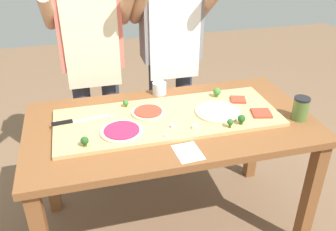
# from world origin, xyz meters

# --- Properties ---
(ground_plane) EXTENTS (8.00, 8.00, 0.00)m
(ground_plane) POSITION_xyz_m (0.00, 0.00, 0.00)
(ground_plane) COLOR brown
(prep_table) EXTENTS (1.57, 0.83, 0.79)m
(prep_table) POSITION_xyz_m (0.00, 0.00, 0.68)
(prep_table) COLOR brown
(prep_table) RESTS_ON ground
(cutting_board) EXTENTS (1.23, 0.47, 0.02)m
(cutting_board) POSITION_xyz_m (-0.01, 0.02, 0.80)
(cutting_board) COLOR tan
(cutting_board) RESTS_ON prep_table
(chefs_knife) EXTENTS (0.31, 0.05, 0.02)m
(chefs_knife) POSITION_xyz_m (-0.52, 0.08, 0.82)
(chefs_knife) COLOR #B7BABF
(chefs_knife) RESTS_ON cutting_board
(pizza_whole_tomato_red) EXTENTS (0.19, 0.19, 0.02)m
(pizza_whole_tomato_red) POSITION_xyz_m (-0.11, 0.08, 0.82)
(pizza_whole_tomato_red) COLOR beige
(pizza_whole_tomato_red) RESTS_ON cutting_board
(pizza_whole_white_garlic) EXTENTS (0.26, 0.26, 0.02)m
(pizza_whole_white_garlic) POSITION_xyz_m (0.27, -0.01, 0.82)
(pizza_whole_white_garlic) COLOR beige
(pizza_whole_white_garlic) RESTS_ON cutting_board
(pizza_whole_beet_magenta) EXTENTS (0.22, 0.22, 0.02)m
(pizza_whole_beet_magenta) POSITION_xyz_m (-0.28, -0.08, 0.82)
(pizza_whole_beet_magenta) COLOR beige
(pizza_whole_beet_magenta) RESTS_ON cutting_board
(pizza_slice_near_left) EXTENTS (0.12, 0.12, 0.01)m
(pizza_slice_near_left) POSITION_xyz_m (0.50, -0.09, 0.82)
(pizza_slice_near_left) COLOR #BC3D28
(pizza_slice_near_left) RESTS_ON cutting_board
(pizza_slice_far_right) EXTENTS (0.11, 0.11, 0.01)m
(pizza_slice_far_right) POSITION_xyz_m (0.44, 0.09, 0.82)
(pizza_slice_far_right) COLOR #BC3D28
(pizza_slice_far_right) RESTS_ON cutting_board
(broccoli_floret_front_right) EXTENTS (0.03, 0.03, 0.04)m
(broccoli_floret_front_right) POSITION_xyz_m (-0.22, 0.19, 0.84)
(broccoli_floret_front_right) COLOR #3F7220
(broccoli_floret_front_right) RESTS_ON cutting_board
(broccoli_floret_back_right) EXTENTS (0.05, 0.05, 0.06)m
(broccoli_floret_back_right) POSITION_xyz_m (0.33, 0.17, 0.85)
(broccoli_floret_back_right) COLOR #487A23
(broccoli_floret_back_right) RESTS_ON cutting_board
(broccoli_floret_back_left) EXTENTS (0.04, 0.04, 0.05)m
(broccoli_floret_back_left) POSITION_xyz_m (0.34, -0.16, 0.85)
(broccoli_floret_back_left) COLOR #2C5915
(broccoli_floret_back_left) RESTS_ON cutting_board
(broccoli_floret_front_mid) EXTENTS (0.03, 0.03, 0.05)m
(broccoli_floret_front_mid) POSITION_xyz_m (0.27, -0.18, 0.84)
(broccoli_floret_front_mid) COLOR #366618
(broccoli_floret_front_mid) RESTS_ON cutting_board
(broccoli_floret_back_mid) EXTENTS (0.04, 0.04, 0.05)m
(broccoli_floret_back_mid) POSITION_xyz_m (-0.47, -0.16, 0.84)
(broccoli_floret_back_mid) COLOR #2C5915
(broccoli_floret_back_mid) RESTS_ON cutting_board
(cheese_crumble_a) EXTENTS (0.02, 0.02, 0.01)m
(cheese_crumble_a) POSITION_xyz_m (-0.07, -0.18, 0.82)
(cheese_crumble_a) COLOR white
(cheese_crumble_a) RESTS_ON cutting_board
(cheese_crumble_b) EXTENTS (0.02, 0.02, 0.02)m
(cheese_crumble_b) POSITION_xyz_m (-0.02, -0.10, 0.82)
(cheese_crumble_b) COLOR white
(cheese_crumble_b) RESTS_ON cutting_board
(cheese_crumble_c) EXTENTS (0.02, 0.02, 0.01)m
(cheese_crumble_c) POSITION_xyz_m (-0.32, 0.08, 0.82)
(cheese_crumble_c) COLOR white
(cheese_crumble_c) RESTS_ON cutting_board
(cheese_crumble_d) EXTENTS (0.03, 0.03, 0.02)m
(cheese_crumble_d) POSITION_xyz_m (0.09, -0.15, 0.82)
(cheese_crumble_d) COLOR white
(cheese_crumble_d) RESTS_ON cutting_board
(flour_cup) EXTENTS (0.09, 0.09, 0.08)m
(flour_cup) POSITION_xyz_m (0.02, 0.35, 0.83)
(flour_cup) COLOR white
(flour_cup) RESTS_ON prep_table
(sauce_jar) EXTENTS (0.09, 0.09, 0.13)m
(sauce_jar) POSITION_xyz_m (0.69, -0.16, 0.86)
(sauce_jar) COLOR #517033
(sauce_jar) RESTS_ON prep_table
(recipe_note) EXTENTS (0.13, 0.17, 0.00)m
(recipe_note) POSITION_xyz_m (0.00, -0.31, 0.79)
(recipe_note) COLOR white
(recipe_note) RESTS_ON prep_table
(cook_left) EXTENTS (0.54, 0.39, 1.67)m
(cook_left) POSITION_xyz_m (-0.36, 0.66, 1.00)
(cook_left) COLOR #333847
(cook_left) RESTS_ON ground
(cook_right) EXTENTS (0.54, 0.39, 1.67)m
(cook_right) POSITION_xyz_m (0.18, 0.66, 1.00)
(cook_right) COLOR #333847
(cook_right) RESTS_ON ground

